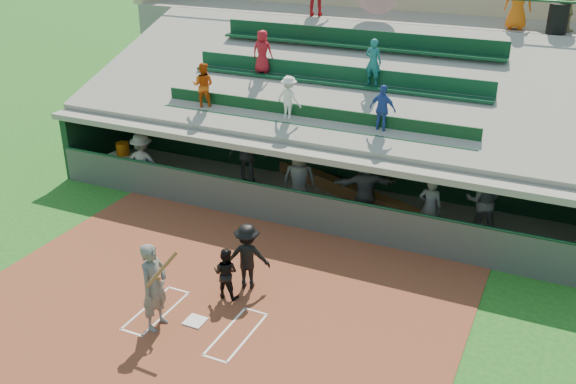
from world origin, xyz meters
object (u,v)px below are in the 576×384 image
at_px(home_plate, 195,321).
at_px(catcher, 226,273).
at_px(batter_at_plate, 154,286).
at_px(trash_bin, 558,19).
at_px(white_table, 124,165).
at_px(water_cooler, 123,149).

relative_size(home_plate, catcher, 0.35).
xyz_separation_m(batter_at_plate, trash_bin, (6.40, 12.73, 4.04)).
bearing_deg(batter_at_plate, white_table, 132.56).
height_order(home_plate, water_cooler, water_cooler).
height_order(catcher, white_table, catcher).
xyz_separation_m(batter_at_plate, catcher, (0.77, 1.61, -0.37)).
height_order(home_plate, catcher, catcher).
distance_m(home_plate, trash_bin, 14.45).
bearing_deg(batter_at_plate, catcher, 64.36).
height_order(white_table, water_cooler, water_cooler).
bearing_deg(water_cooler, white_table, 166.72).
xyz_separation_m(catcher, water_cooler, (-6.57, 4.75, 0.37)).
xyz_separation_m(catcher, white_table, (-6.63, 4.76, -0.22)).
bearing_deg(home_plate, trash_bin, 64.87).
bearing_deg(home_plate, catcher, 83.78).
distance_m(white_table, trash_bin, 14.56).
distance_m(home_plate, catcher, 1.31).
bearing_deg(home_plate, batter_at_plate, -144.91).
distance_m(home_plate, batter_at_plate, 1.26).
bearing_deg(batter_at_plate, trash_bin, 63.29).
xyz_separation_m(water_cooler, trash_bin, (12.20, 6.36, 4.04)).
height_order(batter_at_plate, trash_bin, trash_bin).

